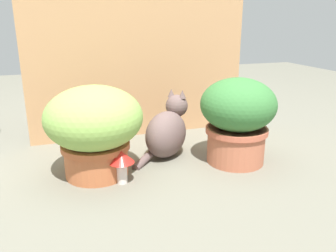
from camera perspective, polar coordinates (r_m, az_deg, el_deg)
name	(u,v)px	position (r m, az deg, el deg)	size (l,w,h in m)	color
ground_plane	(143,169)	(1.54, -4.23, -7.18)	(6.00, 6.00, 0.00)	#6B685A
cardboard_backdrop	(140,60)	(1.90, -4.66, 10.91)	(1.21, 0.03, 0.85)	tan
grass_planter	(94,126)	(1.44, -12.10, -0.05)	(0.40, 0.40, 0.38)	#B8633A
leafy_planter	(237,117)	(1.57, 11.43, 1.44)	(0.34, 0.34, 0.39)	#B76447
cat	(168,131)	(1.65, -0.07, -0.83)	(0.35, 0.30, 0.32)	brown
mushroom_ornament_red	(121,160)	(1.39, -7.73, -5.65)	(0.10, 0.10, 0.14)	silver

